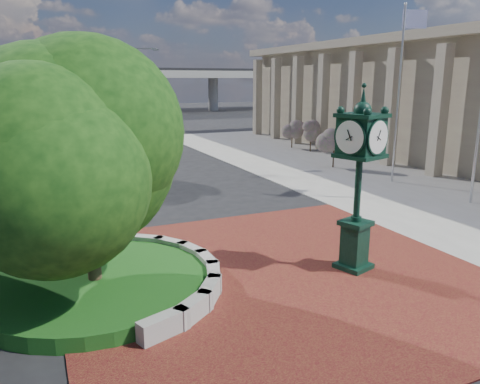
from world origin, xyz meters
name	(u,v)px	position (x,y,z in m)	size (l,w,h in m)	color
ground	(260,263)	(0.00, 0.00, 0.00)	(200.00, 200.00, 0.00)	black
plaza	(276,275)	(0.00, -1.00, 0.02)	(12.00, 12.00, 0.04)	maroon
sidewalk	(415,170)	(16.00, 10.00, 0.02)	(20.00, 50.00, 0.04)	#9E9B93
planter_wall	(177,269)	(-2.71, 0.00, 0.27)	(2.96, 6.77, 0.54)	#9E9B93
grass_bed	(96,285)	(-5.00, 0.00, 0.20)	(6.10, 6.10, 0.40)	#194714
civic_building	(480,98)	(23.60, 12.00, 4.33)	(17.35, 44.00, 8.60)	gray
overpass	(67,74)	(-0.22, 70.00, 6.54)	(90.00, 12.00, 7.50)	#9E9B93
tree_planter	(86,157)	(-5.00, 0.00, 3.72)	(5.20, 5.20, 6.33)	#38281C
tree_street	(70,120)	(-4.00, 18.00, 3.24)	(4.40, 4.40, 5.45)	#38281C
post_clock	(359,173)	(2.39, -1.55, 3.00)	(1.38, 1.38, 5.45)	black
parked_car	(101,131)	(0.09, 35.96, 0.68)	(1.60, 3.98, 1.36)	#5C0F0D
flagpole_b	(399,94)	(12.09, 7.72, 4.88)	(1.47, 0.35, 9.52)	silver
street_lamp_near	(141,92)	(1.85, 24.86, 4.68)	(1.75, 0.68, 7.99)	slate
street_lamp_far	(49,76)	(-3.94, 44.81, 5.99)	(2.29, 0.34, 10.22)	slate
shrub_near	(334,144)	(11.65, 12.78, 1.59)	(1.20, 1.20, 2.20)	#38281C
shrub_mid	(311,132)	(14.00, 19.27, 1.59)	(1.20, 1.20, 2.20)	#38281C
shrub_far	(292,129)	(13.73, 21.73, 1.59)	(1.20, 1.20, 2.20)	#38281C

